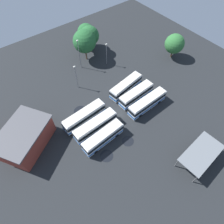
# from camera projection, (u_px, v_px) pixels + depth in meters

# --- Properties ---
(ground_plane) EXTENTS (92.24, 92.24, 0.00)m
(ground_plane) POSITION_uv_depth(u_px,v_px,m) (116.00, 114.00, 50.34)
(ground_plane) COLOR black
(bus_row0_slot0) EXTENTS (10.45, 3.20, 3.46)m
(bus_row0_slot0) POSITION_uv_depth(u_px,v_px,m) (103.00, 137.00, 44.15)
(bus_row0_slot0) COLOR silver
(bus_row0_slot0) RESTS_ON ground_plane
(bus_row0_slot1) EXTENTS (11.15, 2.95, 3.46)m
(bus_row0_slot1) POSITION_uv_depth(u_px,v_px,m) (95.00, 126.00, 46.00)
(bus_row0_slot1) COLOR silver
(bus_row0_slot1) RESTS_ON ground_plane
(bus_row0_slot2) EXTENTS (11.35, 3.23, 3.46)m
(bus_row0_slot2) POSITION_uv_depth(u_px,v_px,m) (84.00, 116.00, 47.59)
(bus_row0_slot2) COLOR silver
(bus_row0_slot2) RESTS_ON ground_plane
(bus_row1_slot0) EXTENTS (11.40, 2.87, 3.46)m
(bus_row1_slot0) POSITION_uv_depth(u_px,v_px,m) (147.00, 103.00, 50.11)
(bus_row1_slot0) COLOR silver
(bus_row1_slot0) RESTS_ON ground_plane
(bus_row1_slot1) EXTENTS (10.41, 3.11, 3.46)m
(bus_row1_slot1) POSITION_uv_depth(u_px,v_px,m) (136.00, 94.00, 51.83)
(bus_row1_slot1) COLOR silver
(bus_row1_slot1) RESTS_ON ground_plane
(bus_row1_slot2) EXTENTS (10.84, 4.06, 3.46)m
(bus_row1_slot2) POSITION_uv_depth(u_px,v_px,m) (126.00, 86.00, 53.58)
(bus_row1_slot2) COLOR silver
(bus_row1_slot2) RESTS_ON ground_plane
(depot_building) EXTENTS (14.72, 13.52, 5.57)m
(depot_building) POSITION_uv_depth(u_px,v_px,m) (25.00, 138.00, 42.93)
(depot_building) COLOR maroon
(depot_building) RESTS_ON ground_plane
(maintenance_shelter) EXTENTS (10.38, 5.89, 3.44)m
(maintenance_shelter) POSITION_uv_depth(u_px,v_px,m) (201.00, 153.00, 40.30)
(maintenance_shelter) COLOR slate
(maintenance_shelter) RESTS_ON ground_plane
(lamp_post_near_entrance) EXTENTS (0.56, 0.28, 7.61)m
(lamp_post_near_entrance) POSITION_uv_depth(u_px,v_px,m) (76.00, 76.00, 52.54)
(lamp_post_near_entrance) COLOR slate
(lamp_post_near_entrance) RESTS_ON ground_plane
(lamp_post_by_building) EXTENTS (0.56, 0.28, 9.49)m
(lamp_post_by_building) POSITION_uv_depth(u_px,v_px,m) (79.00, 53.00, 56.83)
(lamp_post_by_building) COLOR slate
(lamp_post_by_building) RESTS_ON ground_plane
(lamp_post_mid_lot) EXTENTS (0.56, 0.28, 7.29)m
(lamp_post_mid_lot) POSITION_uv_depth(u_px,v_px,m) (106.00, 53.00, 58.63)
(lamp_post_mid_lot) COLOR slate
(lamp_post_mid_lot) RESTS_ON ground_plane
(tree_west_edge) EXTENTS (6.00, 6.00, 8.91)m
(tree_west_edge) POSITION_uv_depth(u_px,v_px,m) (90.00, 36.00, 60.95)
(tree_west_edge) COLOR brown
(tree_west_edge) RESTS_ON ground_plane
(tree_northeast) EXTENTS (6.96, 6.96, 9.92)m
(tree_northeast) POSITION_uv_depth(u_px,v_px,m) (85.00, 41.00, 58.23)
(tree_northeast) COLOR brown
(tree_northeast) RESTS_ON ground_plane
(tree_east_edge) EXTENTS (5.67, 5.67, 8.21)m
(tree_east_edge) POSITION_uv_depth(u_px,v_px,m) (86.00, 33.00, 62.87)
(tree_east_edge) COLOR brown
(tree_east_edge) RESTS_ON ground_plane
(tree_south_edge) EXTENTS (6.01, 6.01, 7.83)m
(tree_south_edge) POSITION_uv_depth(u_px,v_px,m) (175.00, 44.00, 60.20)
(tree_south_edge) COLOR brown
(tree_south_edge) RESTS_ON ground_plane
(puddle_centre_drain) EXTENTS (2.77, 2.77, 0.01)m
(puddle_centre_drain) POSITION_uv_depth(u_px,v_px,m) (128.00, 141.00, 45.61)
(puddle_centre_drain) COLOR black
(puddle_centre_drain) RESTS_ON ground_plane
(puddle_between_rows) EXTENTS (3.62, 3.62, 0.01)m
(puddle_between_rows) POSITION_uv_depth(u_px,v_px,m) (81.00, 111.00, 50.80)
(puddle_between_rows) COLOR black
(puddle_between_rows) RESTS_ON ground_plane
(puddle_front_lane) EXTENTS (3.03, 3.03, 0.01)m
(puddle_front_lane) POSITION_uv_depth(u_px,v_px,m) (107.00, 156.00, 43.42)
(puddle_front_lane) COLOR black
(puddle_front_lane) RESTS_ON ground_plane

